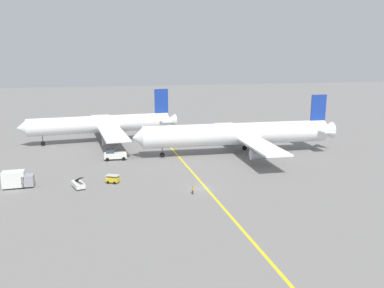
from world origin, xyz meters
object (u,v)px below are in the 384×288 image
(gse_baggage_cart_near_cluster, at_px, (113,179))
(pushback_tug, at_px, (115,155))
(airliner_being_pushed, at_px, (238,134))
(gse_catering_truck_tall, at_px, (17,179))
(airliner_at_gate_left, at_px, (102,124))
(gse_belt_loader_portside, at_px, (78,184))
(ground_crew_wing_walker_right, at_px, (193,190))

(gse_baggage_cart_near_cluster, bearing_deg, pushback_tug, 85.39)
(airliner_being_pushed, bearing_deg, gse_catering_truck_tall, -163.34)
(airliner_at_gate_left, relative_size, gse_catering_truck_tall, 8.46)
(airliner_being_pushed, bearing_deg, airliner_at_gate_left, 144.89)
(gse_belt_loader_portside, xyz_separation_m, ground_crew_wing_walker_right, (21.33, -9.15, 0.01))
(airliner_at_gate_left, relative_size, airliner_being_pushed, 0.88)
(gse_belt_loader_portside, relative_size, gse_baggage_cart_near_cluster, 1.61)
(airliner_being_pushed, relative_size, ground_crew_wing_walker_right, 34.99)
(gse_catering_truck_tall, relative_size, ground_crew_wing_walker_right, 3.64)
(gse_catering_truck_tall, distance_m, ground_crew_wing_walker_right, 35.36)
(pushback_tug, height_order, gse_catering_truck_tall, gse_catering_truck_tall)
(gse_belt_loader_portside, distance_m, ground_crew_wing_walker_right, 23.21)
(gse_catering_truck_tall, bearing_deg, airliner_being_pushed, 16.66)
(gse_baggage_cart_near_cluster, relative_size, gse_catering_truck_tall, 0.54)
(gse_belt_loader_portside, bearing_deg, ground_crew_wing_walker_right, -23.22)
(pushback_tug, bearing_deg, airliner_being_pushed, -2.90)
(airliner_being_pushed, relative_size, gse_belt_loader_portside, 11.15)
(airliner_at_gate_left, height_order, gse_belt_loader_portside, airliner_at_gate_left)
(pushback_tug, xyz_separation_m, ground_crew_wing_walker_right, (12.91, -30.01, -0.46))
(ground_crew_wing_walker_right, bearing_deg, gse_baggage_cart_near_cluster, 143.35)
(airliner_being_pushed, xyz_separation_m, gse_belt_loader_portside, (-41.40, -19.18, -4.60))
(airliner_being_pushed, bearing_deg, ground_crew_wing_walker_right, -125.31)
(airliner_being_pushed, height_order, ground_crew_wing_walker_right, airliner_being_pushed)
(pushback_tug, relative_size, gse_baggage_cart_near_cluster, 2.83)
(airliner_at_gate_left, xyz_separation_m, gse_belt_loader_portside, (-6.12, -43.98, -4.68))
(gse_belt_loader_portside, relative_size, ground_crew_wing_walker_right, 3.14)
(airliner_at_gate_left, height_order, pushback_tug, airliner_at_gate_left)
(airliner_at_gate_left, bearing_deg, pushback_tug, -84.32)
(ground_crew_wing_walker_right, bearing_deg, airliner_being_pushed, 54.69)
(airliner_being_pushed, height_order, pushback_tug, airliner_being_pushed)
(ground_crew_wing_walker_right, bearing_deg, airliner_at_gate_left, 105.98)
(airliner_being_pushed, relative_size, gse_catering_truck_tall, 9.60)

